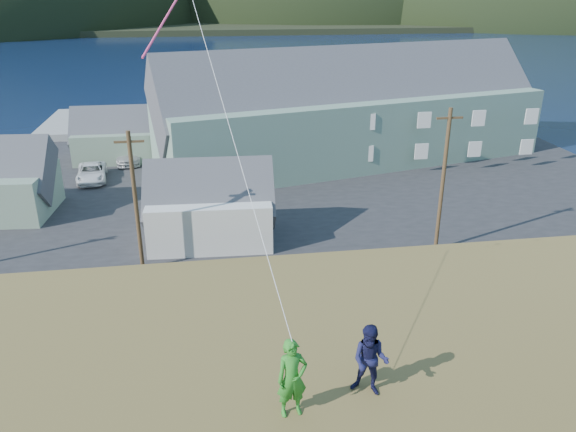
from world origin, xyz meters
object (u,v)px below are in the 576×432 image
object	(u,v)px
lodge	(353,109)
shed_white	(210,205)
shed_palegreen_far	(123,135)
kite_flyer_green	(292,378)
wharf	(158,121)
kite_flyer_navy	(370,360)

from	to	relation	value
lodge	shed_white	xyz separation A→B (m)	(-13.77, -16.65, -2.42)
shed_palegreen_far	kite_flyer_green	xyz separation A→B (m)	(9.31, -45.06, 5.70)
lodge	kite_flyer_green	distance (m)	43.44
shed_white	kite_flyer_green	xyz separation A→B (m)	(1.43, -24.88, 5.58)
wharf	lodge	world-z (taller)	lodge
lodge	kite_flyer_navy	xyz separation A→B (m)	(-10.55, -41.13, 3.10)
wharf	shed_white	world-z (taller)	shed_white
shed_palegreen_far	kite_flyer_green	size ratio (longest dim) A/B	5.16
shed_palegreen_far	kite_flyer_navy	distance (m)	46.37
lodge	shed_palegreen_far	size ratio (longest dim) A/B	4.08
shed_palegreen_far	wharf	bearing A→B (deg)	81.25
lodge	kite_flyer_navy	world-z (taller)	lodge
wharf	kite_flyer_navy	bearing A→B (deg)	-81.51
lodge	shed_palegreen_far	xyz separation A→B (m)	(-21.65, 3.53, -2.54)
kite_flyer_green	kite_flyer_navy	bearing A→B (deg)	3.88
wharf	kite_flyer_navy	distance (m)	60.32
shed_white	kite_flyer_green	bearing A→B (deg)	-83.95
lodge	shed_white	world-z (taller)	lodge
lodge	shed_white	distance (m)	21.74
kite_flyer_green	kite_flyer_navy	size ratio (longest dim) A/B	1.06
lodge	kite_flyer_green	size ratio (longest dim) A/B	21.02
wharf	lodge	distance (m)	26.86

